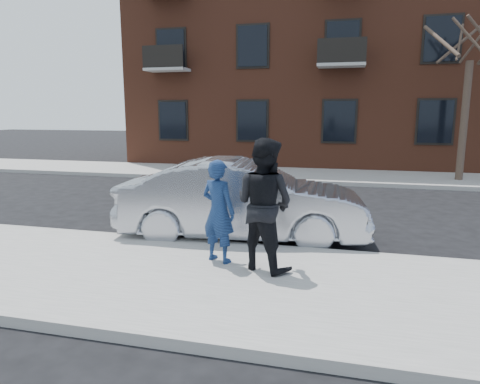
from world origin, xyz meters
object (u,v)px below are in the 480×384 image
(man_hoodie, at_px, (218,211))
(man_peacoat, at_px, (264,204))
(street_tree, at_px, (473,25))
(silver_sedan, at_px, (243,200))

(man_hoodie, relative_size, man_peacoat, 0.82)
(man_peacoat, bearing_deg, street_tree, -91.42)
(silver_sedan, bearing_deg, man_peacoat, -163.80)
(silver_sedan, xyz_separation_m, man_peacoat, (0.80, -1.92, 0.36))
(street_tree, distance_m, silver_sedan, 11.58)
(silver_sedan, bearing_deg, street_tree, -41.18)
(silver_sedan, relative_size, man_peacoat, 2.42)
(street_tree, bearing_deg, man_peacoat, -116.19)
(man_peacoat, bearing_deg, man_hoodie, 15.39)
(silver_sedan, height_order, man_hoodie, man_hoodie)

